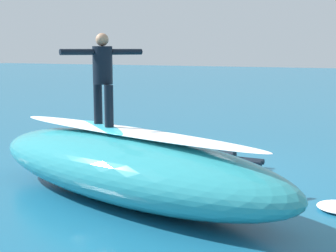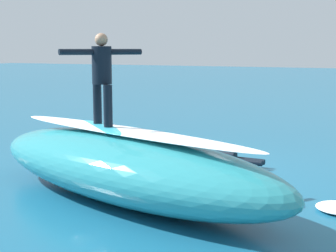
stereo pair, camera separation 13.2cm
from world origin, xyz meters
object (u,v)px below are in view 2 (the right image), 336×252
Objects in this scene: surfboard_riding at (103,127)px; surfer_riding at (102,72)px; surfboard_paddling at (219,162)px; surfer_paddling at (224,156)px.

surfer_riding is (0.00, 0.00, 0.97)m from surfboard_riding.
surfboard_paddling is (-1.01, -3.12, -1.16)m from surfboard_riding.
surfboard_paddling is at bearing -73.72° from surfboard_riding.
surfboard_riding is at bearing 72.87° from surfer_paddling.
surfer_riding is at bearing 74.90° from surfboard_paddling.
surfer_riding is at bearing 34.19° from surfboard_riding.
surfer_paddling is (-1.13, -3.11, -1.96)m from surfer_riding.
surfer_riding is 3.85m from surfer_paddling.
surfboard_riding is at bearing -145.81° from surfer_riding.
surfer_riding is 0.82× the size of surfboard_paddling.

